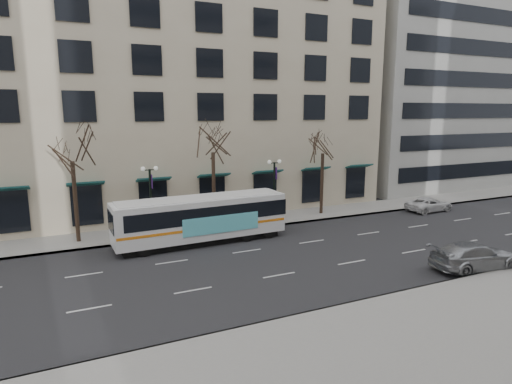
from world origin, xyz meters
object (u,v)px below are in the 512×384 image
city_bus (202,218)px  tree_far_mid (213,140)px  tree_far_left (71,147)px  white_pickup (429,204)px  lamp_post_left (151,197)px  silver_car (474,256)px  lamp_post_right (274,187)px  tree_far_right (323,142)px

city_bus → tree_far_mid: bearing=57.3°
tree_far_left → tree_far_mid: bearing=0.0°
tree_far_left → white_pickup: (29.80, -2.96, -6.06)m
lamp_post_left → silver_car: bearing=-42.2°
tree_far_left → city_bus: (7.95, -3.46, -4.92)m
tree_far_mid → lamp_post_left: (-4.99, -0.60, -3.96)m
silver_car → tree_far_mid: bearing=42.2°
lamp_post_right → white_pickup: size_ratio=1.14×
lamp_post_left → white_pickup: size_ratio=1.14×
lamp_post_left → silver_car: (15.81, -14.33, -2.16)m
tree_far_mid → white_pickup: 20.98m
lamp_post_right → city_bus: 7.70m
tree_far_left → lamp_post_left: tree_far_left is taller
tree_far_right → lamp_post_right: (-4.99, -0.60, -3.48)m
white_pickup → silver_car: bearing=140.9°
tree_far_mid → tree_far_right: (10.00, -0.00, -0.48)m
tree_far_right → silver_car: tree_far_right is taller
lamp_post_right → white_pickup: 15.15m
tree_far_mid → silver_car: (10.82, -14.93, -6.12)m
tree_far_right → white_pickup: size_ratio=1.77×
tree_far_right → lamp_post_right: tree_far_right is taller
tree_far_left → silver_car: size_ratio=1.54×
lamp_post_left → white_pickup: lamp_post_left is taller
lamp_post_left → silver_car: lamp_post_left is taller
tree_far_mid → white_pickup: (19.80, -2.96, -6.27)m
tree_far_left → lamp_post_right: tree_far_left is taller
city_bus → silver_car: (12.87, -11.47, -0.99)m
lamp_post_left → lamp_post_right: same height
silver_car → tree_far_left: bearing=60.7°
city_bus → tree_far_right: bearing=14.0°
silver_car → lamp_post_left: bearing=54.1°
tree_far_left → lamp_post_right: bearing=-2.3°
tree_far_right → city_bus: bearing=-164.0°
tree_far_left → lamp_post_left: bearing=-6.8°
city_bus → white_pickup: (21.85, 0.50, -1.15)m
tree_far_right → silver_car: (0.82, -14.93, -5.63)m
lamp_post_right → white_pickup: bearing=-9.1°
tree_far_left → silver_car: tree_far_left is taller
tree_far_right → lamp_post_left: (-14.99, -0.60, -3.48)m
lamp_post_left → white_pickup: 25.01m
tree_far_mid → lamp_post_right: bearing=-6.8°
white_pickup → lamp_post_right: bearing=78.7°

